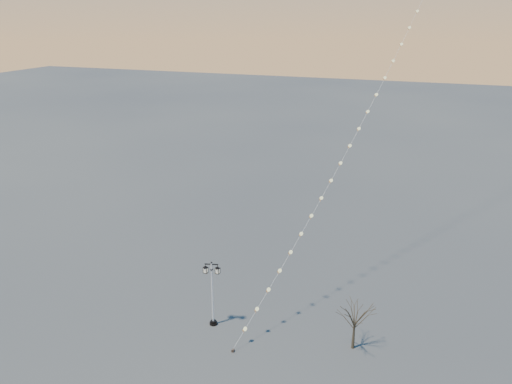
% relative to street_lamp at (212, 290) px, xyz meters
% --- Properties ---
extents(ground, '(300.00, 300.00, 0.00)m').
position_rel_street_lamp_xyz_m(ground, '(3.15, -0.76, -2.93)').
color(ground, '#3F413F').
rests_on(ground, ground).
extents(street_lamp, '(1.32, 0.68, 5.29)m').
position_rel_street_lamp_xyz_m(street_lamp, '(0.00, 0.00, 0.00)').
color(street_lamp, black).
rests_on(street_lamp, ground).
extents(bare_tree, '(2.16, 2.16, 3.58)m').
position_rel_street_lamp_xyz_m(bare_tree, '(10.36, 0.78, -0.44)').
color(bare_tree, '#372D1F').
rests_on(bare_tree, ground).
extents(kite_train, '(15.29, 39.22, 41.58)m').
position_rel_street_lamp_xyz_m(kite_train, '(9.96, 16.82, 17.77)').
color(kite_train, '#31241B').
rests_on(kite_train, ground).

